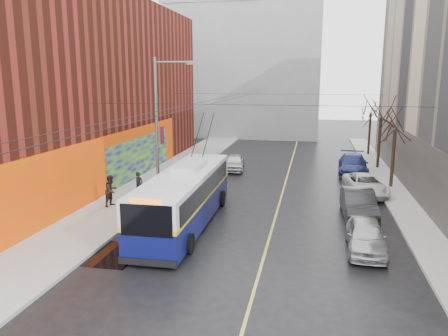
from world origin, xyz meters
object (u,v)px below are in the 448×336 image
object	(u,v)px
parked_car_a	(366,236)
parked_car_b	(359,204)
streetlight_pole	(159,125)
pedestrian_a	(139,185)
tree_mid	(382,108)
tree_near	(396,119)
parked_car_c	(365,185)
tree_far	(371,105)
following_car	(234,162)
trolleybus	(185,197)
pedestrian_b	(111,191)
parked_car_d	(353,165)

from	to	relation	value
parked_car_a	parked_car_b	xyz separation A→B (m)	(0.14, 5.01, 0.08)
streetlight_pole	pedestrian_a	world-z (taller)	streetlight_pole
tree_mid	pedestrian_a	distance (m)	21.72
pedestrian_a	tree_mid	bearing A→B (deg)	-31.38
tree_near	parked_car_c	bearing A→B (deg)	-133.54
tree_mid	parked_car_b	size ratio (longest dim) A/B	1.39
tree_far	following_car	bearing A→B (deg)	-140.39
trolleybus	pedestrian_b	world-z (taller)	trolleybus
trolleybus	parked_car_d	size ratio (longest dim) A/B	2.11
parked_car_c	tree_near	bearing A→B (deg)	37.54
parked_car_d	following_car	distance (m)	9.81
tree_mid	pedestrian_a	world-z (taller)	tree_mid
parked_car_a	pedestrian_b	distance (m)	14.83
streetlight_pole	tree_near	distance (m)	16.28
parked_car_c	pedestrian_b	world-z (taller)	pedestrian_b
parked_car_d	pedestrian_b	xyz separation A→B (m)	(-15.06, -12.83, 0.28)
parked_car_b	parked_car_c	distance (m)	5.44
tree_near	parked_car_d	size ratio (longest dim) A/B	1.14
streetlight_pole	parked_car_a	size ratio (longest dim) A/B	2.15
tree_mid	parked_car_b	xyz separation A→B (m)	(-2.93, -14.46, -4.46)
parked_car_c	parked_car_a	bearing A→B (deg)	-104.82
parked_car_a	parked_car_b	distance (m)	5.01
following_car	parked_car_b	bearing A→B (deg)	-57.56
tree_mid	pedestrian_b	distance (m)	23.66
trolleybus	parked_car_c	world-z (taller)	trolleybus
parked_car_a	pedestrian_b	world-z (taller)	pedestrian_b
tree_mid	trolleybus	distance (m)	21.65
tree_far	parked_car_a	xyz separation A→B (m)	(-3.07, -26.47, -4.43)
trolleybus	parked_car_b	size ratio (longest dim) A/B	2.46
following_car	parked_car_c	bearing A→B (deg)	-37.33
tree_near	pedestrian_a	distance (m)	18.10
following_car	pedestrian_a	world-z (taller)	pedestrian_a
streetlight_pole	tree_near	size ratio (longest dim) A/B	1.41
parked_car_c	parked_car_d	distance (m)	6.42
parked_car_d	pedestrian_a	distance (m)	17.82
parked_car_b	pedestrian_a	size ratio (longest dim) A/B	2.76
streetlight_pole	trolleybus	size ratio (longest dim) A/B	0.76
pedestrian_a	parked_car_d	bearing A→B (deg)	-33.31
pedestrian_a	following_car	bearing A→B (deg)	-3.06
pedestrian_a	pedestrian_b	world-z (taller)	pedestrian_b
tree_far	trolleybus	world-z (taller)	tree_far
parked_car_d	pedestrian_a	world-z (taller)	pedestrian_a
tree_far	parked_car_c	world-z (taller)	tree_far
parked_car_b	following_car	bearing A→B (deg)	126.60
trolleybus	parked_car_b	world-z (taller)	trolleybus
parked_car_a	parked_car_b	world-z (taller)	parked_car_b
parked_car_b	parked_car_d	xyz separation A→B (m)	(0.63, 11.77, 0.02)
parked_car_b	tree_far	bearing A→B (deg)	80.12
parked_car_a	parked_car_c	bearing A→B (deg)	85.88
streetlight_pole	tree_mid	world-z (taller)	streetlight_pole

